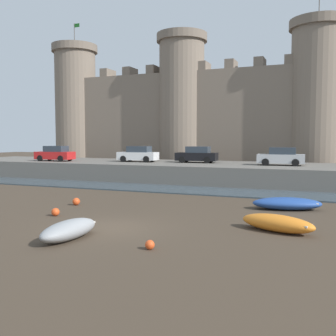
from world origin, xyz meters
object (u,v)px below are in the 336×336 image
rowboat_midflat_centre (69,229)px  car_quay_centre_west (55,154)px  car_quay_west (281,157)px  car_quay_centre_east (197,155)px  mooring_buoy_mid_mud (55,212)px  rowboat_near_channel_left (277,223)px  car_quay_east (138,154)px  mooring_buoy_near_shore (150,245)px  rowboat_foreground_centre (287,203)px  mooring_buoy_near_channel (76,202)px

rowboat_midflat_centre → car_quay_centre_west: 27.41m
car_quay_centre_west → car_quay_west: bearing=4.7°
car_quay_centre_east → car_quay_west: (8.26, -1.07, 0.00)m
car_quay_centre_west → mooring_buoy_mid_mud: bearing=-52.2°
car_quay_centre_east → car_quay_west: size_ratio=1.00×
rowboat_near_channel_left → car_quay_centre_west: 30.11m
rowboat_near_channel_left → car_quay_west: car_quay_west is taller
car_quay_east → car_quay_west: same height
mooring_buoy_mid_mud → rowboat_midflat_centre: bearing=-46.2°
mooring_buoy_near_shore → mooring_buoy_mid_mud: mooring_buoy_mid_mud is taller
car_quay_east → car_quay_centre_west: bearing=-167.0°
rowboat_near_channel_left → mooring_buoy_near_shore: (-4.09, -4.71, -0.21)m
rowboat_midflat_centre → mooring_buoy_mid_mud: size_ratio=7.60×
rowboat_midflat_centre → car_quay_west: bearing=75.4°
rowboat_foreground_centre → mooring_buoy_mid_mud: rowboat_foreground_centre is taller
rowboat_near_channel_left → mooring_buoy_near_shore: 6.24m
rowboat_foreground_centre → mooring_buoy_near_channel: bearing=-165.1°
rowboat_foreground_centre → mooring_buoy_near_shore: (-4.00, -10.48, -0.20)m
car_quay_centre_west → car_quay_centre_east: bearing=11.3°
rowboat_near_channel_left → rowboat_midflat_centre: rowboat_midflat_centre is taller
mooring_buoy_mid_mud → car_quay_centre_west: (-13.55, 17.45, 2.30)m
car_quay_east → car_quay_west: (14.33, -0.13, 0.00)m
rowboat_foreground_centre → rowboat_midflat_centre: 12.91m
rowboat_foreground_centre → car_quay_centre_west: size_ratio=1.00×
mooring_buoy_mid_mud → car_quay_west: (9.67, 19.37, 2.30)m
mooring_buoy_near_shore → car_quay_centre_west: size_ratio=0.09×
car_quay_centre_west → car_quay_west: (23.22, 1.92, 0.00)m
car_quay_east → car_quay_centre_west: (-8.89, -2.05, 0.00)m
rowboat_midflat_centre → car_quay_west: 24.03m
rowboat_near_channel_left → mooring_buoy_mid_mud: rowboat_near_channel_left is taller
rowboat_near_channel_left → mooring_buoy_near_shore: size_ratio=9.98×
rowboat_midflat_centre → mooring_buoy_near_shore: 3.72m
mooring_buoy_near_shore → car_quay_east: (-12.01, 23.42, 2.33)m
rowboat_foreground_centre → car_quay_centre_east: 17.20m
mooring_buoy_mid_mud → car_quay_centre_west: car_quay_centre_west is taller
mooring_buoy_near_channel → car_quay_east: 16.79m
rowboat_near_channel_left → car_quay_centre_west: size_ratio=0.86×
rowboat_near_channel_left → rowboat_midflat_centre: 9.04m
rowboat_near_channel_left → car_quay_east: 24.78m
rowboat_near_channel_left → car_quay_east: bearing=130.7°
rowboat_foreground_centre → car_quay_west: size_ratio=1.00×
car_quay_west → car_quay_centre_west: bearing=-175.3°
car_quay_east → car_quay_centre_west: size_ratio=1.00×
mooring_buoy_near_channel → mooring_buoy_near_shore: mooring_buoy_near_channel is taller
car_quay_centre_west → rowboat_near_channel_left: bearing=-33.7°
mooring_buoy_near_shore → rowboat_midflat_centre: bearing=178.0°
rowboat_foreground_centre → car_quay_centre_east: (-9.93, 13.88, 2.13)m
mooring_buoy_near_shore → car_quay_centre_east: car_quay_centre_east is taller
rowboat_near_channel_left → car_quay_west: size_ratio=0.86×
rowboat_near_channel_left → car_quay_east: (-16.10, 18.71, 2.12)m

